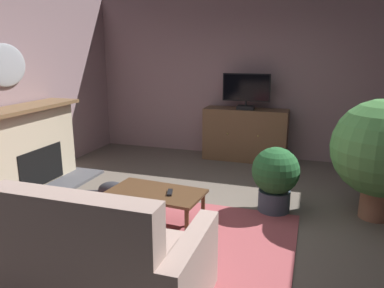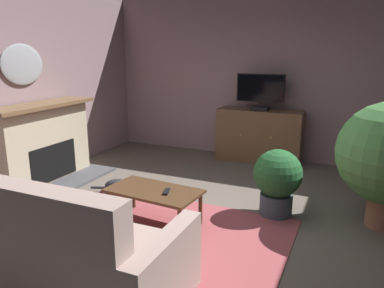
{
  "view_description": "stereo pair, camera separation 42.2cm",
  "coord_description": "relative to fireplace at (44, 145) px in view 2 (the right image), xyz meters",
  "views": [
    {
      "loc": [
        1.1,
        -3.5,
        1.9
      ],
      "look_at": [
        -0.18,
        0.39,
        0.86
      ],
      "focal_mm": 34.8,
      "sensor_mm": 36.0,
      "label": 1
    },
    {
      "loc": [
        1.49,
        -3.35,
        1.9
      ],
      "look_at": [
        -0.18,
        0.39,
        0.86
      ],
      "focal_mm": 34.8,
      "sensor_mm": 36.0,
      "label": 2
    }
  ],
  "objects": [
    {
      "name": "coffee_table",
      "position": [
        2.15,
        -0.56,
        -0.19
      ],
      "size": [
        1.07,
        0.63,
        0.4
      ],
      "color": "#4C331E",
      "rests_on": "ground_plane"
    },
    {
      "name": "ground_plane",
      "position": [
        2.61,
        -0.54,
        -0.57
      ],
      "size": [
        6.37,
        6.84,
        0.04
      ],
      "primitive_type": "cube",
      "color": "#665B51"
    },
    {
      "name": "cat",
      "position": [
        1.29,
        0.03,
        -0.44
      ],
      "size": [
        0.68,
        0.31,
        0.23
      ],
      "color": "#2D2D33",
      "rests_on": "ground_plane"
    },
    {
      "name": "rug_central",
      "position": [
        2.32,
        -0.91,
        -0.55
      ],
      "size": [
        2.66,
        2.14,
        0.01
      ],
      "primitive_type": "cube",
      "color": "#9E474C",
      "rests_on": "ground_plane"
    },
    {
      "name": "tv_cabinet",
      "position": [
        2.6,
        2.28,
        -0.12
      ],
      "size": [
        1.44,
        0.47,
        0.91
      ],
      "color": "#4A3523",
      "rests_on": "ground_plane"
    },
    {
      "name": "television",
      "position": [
        2.6,
        2.23,
        0.68
      ],
      "size": [
        0.8,
        0.2,
        0.6
      ],
      "color": "black",
      "rests_on": "tv_cabinet"
    },
    {
      "name": "wall_mirror_oval",
      "position": [
        -0.25,
        0.0,
        1.14
      ],
      "size": [
        0.06,
        0.73,
        0.57
      ],
      "primitive_type": "ellipsoid",
      "color": "#B2B7BF"
    },
    {
      "name": "fireplace",
      "position": [
        0.0,
        0.0,
        0.0
      ],
      "size": [
        0.86,
        1.73,
        1.16
      ],
      "color": "#4C4C51",
      "rests_on": "ground_plane"
    },
    {
      "name": "tv_remote",
      "position": [
        2.31,
        -0.57,
        -0.14
      ],
      "size": [
        0.1,
        0.18,
        0.02
      ],
      "primitive_type": "cube",
      "rotation": [
        0.0,
        0.0,
        5.0
      ],
      "color": "black",
      "rests_on": "coffee_table"
    },
    {
      "name": "wall_back",
      "position": [
        2.61,
        2.63,
        0.87
      ],
      "size": [
        6.37,
        0.1,
        2.84
      ],
      "primitive_type": "cube",
      "color": "gray",
      "rests_on": "ground_plane"
    },
    {
      "name": "potted_plant_on_hearth_side",
      "position": [
        3.34,
        0.23,
        -0.1
      ],
      "size": [
        0.56,
        0.56,
        0.79
      ],
      "color": "#3D4C5B",
      "rests_on": "ground_plane"
    },
    {
      "name": "sofa_floral",
      "position": [
        2.28,
        -1.89,
        -0.22
      ],
      "size": [
        1.52,
        0.94,
        1.01
      ],
      "color": "#A3897F",
      "rests_on": "ground_plane"
    }
  ]
}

